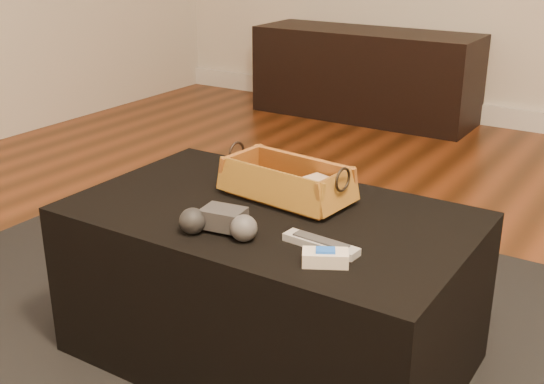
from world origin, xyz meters
The scene contains 11 objects.
floor centered at (0.00, 0.00, -0.01)m, with size 5.00×5.50×0.01m, color brown.
baseboard centered at (0.00, 2.73, 0.06)m, with size 5.00×0.04×0.12m, color white.
media_cabinet centered at (-1.02, 2.51, 0.26)m, with size 1.35×0.45×0.53m, color black.
area_rug centered at (-0.13, 0.00, 0.01)m, with size 2.60×2.00×0.01m, color black.
ottoman centered at (-0.13, 0.05, 0.22)m, with size 1.00×0.60×0.42m, color black.
tv_remote centered at (-0.15, 0.13, 0.45)m, with size 0.18×0.04×0.02m, color black.
cloth_bundle centered at (-0.04, 0.16, 0.47)m, with size 0.10×0.06×0.05m, color tan.
wicker_basket centered at (-0.14, 0.14, 0.47)m, with size 0.36×0.22×0.12m.
game_controller centered at (-0.15, -0.13, 0.46)m, with size 0.20×0.13×0.06m.
silver_remote centered at (0.08, -0.07, 0.44)m, with size 0.18×0.06×0.02m.
cream_gadget centered at (0.13, -0.14, 0.45)m, with size 0.11×0.09×0.04m.
Camera 1 is at (0.72, -1.28, 1.09)m, focal length 45.00 mm.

